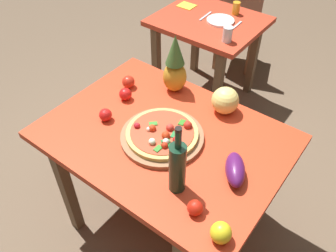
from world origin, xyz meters
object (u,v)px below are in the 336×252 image
background_table (208,34)px  dining_chair (238,24)px  display_table (165,146)px  melon (225,100)px  tomato_by_bottle (106,115)px  drinking_glass_juice (236,8)px  pizza (163,133)px  dinner_plate (220,20)px  napkin_folded (187,6)px  bell_pepper (221,233)px  wine_bottle (177,167)px  fork_utensil (205,16)px  eggplant (235,169)px  tomato_near_board (128,82)px  drinking_glass_water (228,34)px  pineapple_left (175,67)px  tomato_at_corner (125,94)px  pizza_board (162,137)px  knife_utensil (236,26)px  tomato_beside_pepper (195,208)px

background_table → dining_chair: bearing=91.6°
display_table → melon: (0.15, 0.35, 0.17)m
tomato_by_bottle → drinking_glass_juice: size_ratio=0.71×
drinking_glass_juice → background_table: bearing=-120.1°
drinking_glass_juice → dining_chair: bearing=110.0°
pizza → dinner_plate: size_ratio=1.69×
dining_chair → napkin_folded: 0.63m
bell_pepper → wine_bottle: bearing=160.7°
fork_utensil → drinking_glass_juice: bearing=45.4°
eggplant → pizza: bearing=-178.6°
dining_chair → tomato_by_bottle: bearing=76.7°
melon → eggplant: bearing=-53.6°
tomato_near_board → eggplant: bearing=-14.2°
tomato_near_board → drinking_glass_water: bearing=76.8°
wine_bottle → napkin_folded: wine_bottle is taller
melon → napkin_folded: bearing=133.7°
background_table → pineapple_left: bearing=-70.3°
wine_bottle → eggplant: wine_bottle is taller
fork_utensil → tomato_at_corner: bearing=-82.9°
dinner_plate → tomato_by_bottle: bearing=-85.9°
eggplant → melon: bearing=126.4°
display_table → drinking_glass_water: bearing=102.3°
display_table → tomato_near_board: (-0.42, 0.19, 0.13)m
pineapple_left → fork_utensil: pineapple_left is taller
background_table → drinking_glass_juice: drinking_glass_juice is taller
pizza → wine_bottle: size_ratio=1.01×
melon → bell_pepper: size_ratio=1.59×
pizza_board → napkin_folded: bearing=120.3°
tomato_near_board → drinking_glass_juice: size_ratio=0.77×
fork_utensil → knife_utensil: same height
tomato_beside_pepper → drinking_glass_water: bearing=114.8°
pineapple_left → tomato_at_corner: bearing=-124.7°
bell_pepper → tomato_by_bottle: size_ratio=1.36×
dining_chair → tomato_beside_pepper: 2.35m
tomato_near_board → dinner_plate: 1.08m
pineapple_left → dinner_plate: bearing=104.2°
tomato_by_bottle → knife_utensil: tomato_by_bottle is taller
tomato_near_board → fork_utensil: size_ratio=0.43×
pineapple_left → melon: pineapple_left is taller
background_table → tomato_by_bottle: tomato_by_bottle is taller
background_table → bell_pepper: (1.05, -1.59, 0.18)m
pizza_board → melon: 0.41m
tomato_near_board → pineapple_left: bearing=32.3°
pineapple_left → tomato_near_board: pineapple_left is taller
melon → knife_utensil: 1.03m
drinking_glass_water → dinner_plate: 0.31m
tomato_beside_pepper → wine_bottle: bearing=156.4°
melon → dinner_plate: size_ratio=0.69×
bell_pepper → background_table: bearing=123.5°
eggplant → napkin_folded: 1.84m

